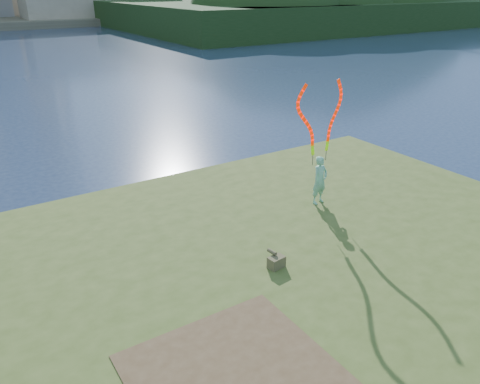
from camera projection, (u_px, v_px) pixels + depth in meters
ground at (242, 279)px, 11.49m from camera, size 320.00×320.00×0.00m
grassy_knoll at (302, 319)px, 9.59m from camera, size 20.00×18.00×0.80m
dirt_patch at (235, 374)px, 7.62m from camera, size 3.20×3.00×0.02m
wooded_hill at (336, 22)px, 86.87m from camera, size 78.00×50.00×63.00m
woman_with_ribbons at (321, 155)px, 13.06m from camera, size 1.95×0.44×3.82m
canvas_bag at (276, 261)px, 10.47m from camera, size 0.40×0.45×0.35m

